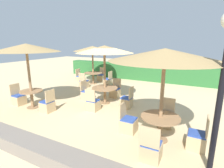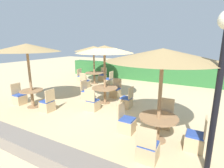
{
  "view_description": "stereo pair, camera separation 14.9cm",
  "coord_description": "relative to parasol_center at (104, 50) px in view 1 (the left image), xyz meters",
  "views": [
    {
      "loc": [
        3.53,
        -6.17,
        2.75
      ],
      "look_at": [
        0.0,
        0.6,
        0.9
      ],
      "focal_mm": 28.0,
      "sensor_mm": 36.0,
      "label": 1
    },
    {
      "loc": [
        3.67,
        -6.1,
        2.75
      ],
      "look_at": [
        0.0,
        0.6,
        0.9
      ],
      "focal_mm": 28.0,
      "sensor_mm": 36.0,
      "label": 2
    }
  ],
  "objects": [
    {
      "name": "patio_chair_back_left_south",
      "position": [
        -2.53,
        1.83,
        -2.16
      ],
      "size": [
        0.46,
        0.46,
        0.93
      ],
      "color": "tan",
      "rests_on": "ground_plane"
    },
    {
      "name": "patio_chair_front_left_east",
      "position": [
        -1.53,
        -1.97,
        -2.16
      ],
      "size": [
        0.46,
        0.46,
        0.93
      ],
      "rotation": [
        0.0,
        0.0,
        1.57
      ],
      "color": "tan",
      "rests_on": "ground_plane"
    },
    {
      "name": "patio_chair_center_west",
      "position": [
        -1.02,
        0.02,
        -2.16
      ],
      "size": [
        0.46,
        0.46,
        0.93
      ],
      "rotation": [
        0.0,
        0.0,
        -1.57
      ],
      "color": "tan",
      "rests_on": "ground_plane"
    },
    {
      "name": "patio_chair_front_right_south",
      "position": [
        2.96,
        -2.97,
        -2.16
      ],
      "size": [
        0.46,
        0.46,
        0.93
      ],
      "color": "tan",
      "rests_on": "ground_plane"
    },
    {
      "name": "patio_chair_back_left_west",
      "position": [
        -3.62,
        2.88,
        -2.16
      ],
      "size": [
        0.46,
        0.46,
        0.93
      ],
      "rotation": [
        0.0,
        0.0,
        -1.57
      ],
      "color": "tan",
      "rests_on": "ground_plane"
    },
    {
      "name": "round_table_back_left",
      "position": [
        -2.59,
        2.94,
        -1.81
      ],
      "size": [
        1.2,
        1.2,
        0.75
      ],
      "color": "#93704C",
      "rests_on": "ground_plane"
    },
    {
      "name": "parasol_center",
      "position": [
        0.0,
        0.0,
        0.0
      ],
      "size": [
        2.52,
        2.52,
        2.6
      ],
      "color": "#93704C",
      "rests_on": "ground_plane"
    },
    {
      "name": "ground_plane",
      "position": [
        0.29,
        -0.45,
        -2.43
      ],
      "size": [
        40.0,
        40.0,
        0.0
      ],
      "primitive_type": "plane",
      "color": "#D1BA8C"
    },
    {
      "name": "patio_chair_back_left_east",
      "position": [
        -1.51,
        3.0,
        -2.16
      ],
      "size": [
        0.46,
        0.46,
        0.93
      ],
      "rotation": [
        0.0,
        0.0,
        1.57
      ],
      "color": "tan",
      "rests_on": "ground_plane"
    },
    {
      "name": "round_table_center",
      "position": [
        0.0,
        0.0,
        -1.83
      ],
      "size": [
        1.17,
        1.17,
        0.74
      ],
      "color": "#93704C",
      "rests_on": "ground_plane"
    },
    {
      "name": "patio_chair_front_left_west",
      "position": [
        -3.33,
        -1.97,
        -2.16
      ],
      "size": [
        0.46,
        0.46,
        0.93
      ],
      "rotation": [
        0.0,
        0.0,
        -1.57
      ],
      "color": "tan",
      "rests_on": "ground_plane"
    },
    {
      "name": "round_table_front_left",
      "position": [
        -2.45,
        -1.95,
        -1.86
      ],
      "size": [
        0.93,
        0.93,
        0.76
      ],
      "color": "#93704C",
      "rests_on": "ground_plane"
    },
    {
      "name": "parasol_front_right",
      "position": [
        2.94,
        -2.01,
        -0.0
      ],
      "size": [
        2.93,
        2.93,
        2.6
      ],
      "color": "#93704C",
      "rests_on": "ground_plane"
    },
    {
      "name": "stone_border",
      "position": [
        0.29,
        -4.12,
        -2.25
      ],
      "size": [
        10.0,
        0.56,
        0.36
      ],
      "primitive_type": "cube",
      "color": "slate",
      "rests_on": "ground_plane"
    },
    {
      "name": "round_table_front_right",
      "position": [
        2.94,
        -2.01,
        -1.85
      ],
      "size": [
        1.09,
        1.09,
        0.73
      ],
      "color": "#93704C",
      "rests_on": "ground_plane"
    },
    {
      "name": "patio_chair_front_right_east",
      "position": [
        3.91,
        -1.96,
        -2.16
      ],
      "size": [
        0.46,
        0.46,
        0.93
      ],
      "rotation": [
        0.0,
        0.0,
        1.57
      ],
      "color": "tan",
      "rests_on": "ground_plane"
    },
    {
      "name": "parasol_front_left",
      "position": [
        -2.45,
        -1.95,
        0.09
      ],
      "size": [
        2.68,
        2.68,
        2.69
      ],
      "color": "#93704C",
      "rests_on": "ground_plane"
    },
    {
      "name": "patio_chair_front_right_north",
      "position": [
        2.93,
        -1.04,
        -2.16
      ],
      "size": [
        0.46,
        0.46,
        0.93
      ],
      "rotation": [
        0.0,
        0.0,
        3.14
      ],
      "color": "tan",
      "rests_on": "ground_plane"
    },
    {
      "name": "patio_chair_center_east",
      "position": [
        1.11,
        -0.05,
        -2.16
      ],
      "size": [
        0.46,
        0.46,
        0.93
      ],
      "rotation": [
        0.0,
        0.0,
        1.57
      ],
      "color": "tan",
      "rests_on": "ground_plane"
    },
    {
      "name": "patio_chair_back_left_north",
      "position": [
        -2.63,
        4.05,
        -2.16
      ],
      "size": [
        0.46,
        0.46,
        0.93
      ],
      "rotation": [
        0.0,
        0.0,
        3.14
      ],
      "color": "tan",
      "rests_on": "ground_plane"
    },
    {
      "name": "patio_chair_front_right_west",
      "position": [
        1.96,
        -1.96,
        -2.16
      ],
      "size": [
        0.46,
        0.46,
        0.93
      ],
      "rotation": [
        0.0,
        0.0,
        -1.57
      ],
      "color": "tan",
      "rests_on": "ground_plane"
    },
    {
      "name": "hedge_row",
      "position": [
        0.29,
        5.62,
        -1.84
      ],
      "size": [
        13.0,
        0.7,
        1.17
      ],
      "primitive_type": "cube",
      "color": "#2D6B33",
      "rests_on": "ground_plane"
    },
    {
      "name": "patio_chair_center_north",
      "position": [
        -0.0,
        1.06,
        -2.16
      ],
      "size": [
        0.46,
        0.46,
        0.93
      ],
      "rotation": [
        0.0,
        0.0,
        3.14
      ],
      "color": "tan",
      "rests_on": "ground_plane"
    },
    {
      "name": "parasol_back_left",
      "position": [
        -2.59,
        2.94,
        -0.12
      ],
      "size": [
        2.49,
        2.49,
        2.48
      ],
      "color": "#93704C",
      "rests_on": "ground_plane"
    },
    {
      "name": "patio_chair_center_south",
      "position": [
        0.01,
        -1.0,
        -2.16
      ],
      "size": [
        0.46,
        0.46,
        0.93
      ],
      "color": "tan",
      "rests_on": "ground_plane"
    }
  ]
}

